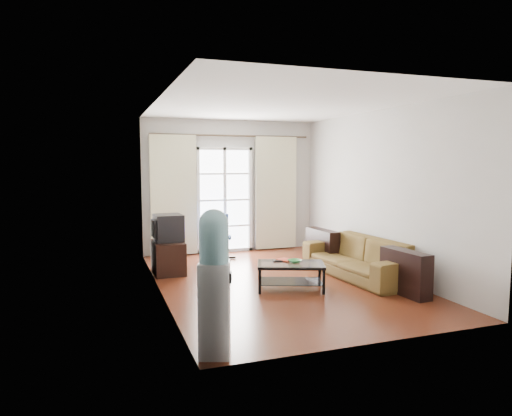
{
  "coord_description": "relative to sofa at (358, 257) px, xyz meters",
  "views": [
    {
      "loc": [
        -2.61,
        -6.44,
        1.84
      ],
      "look_at": [
        -0.24,
        0.35,
        1.12
      ],
      "focal_mm": 32.0,
      "sensor_mm": 36.0,
      "label": 1
    }
  ],
  "objects": [
    {
      "name": "remote",
      "position": [
        -1.47,
        -0.18,
        0.08
      ],
      "size": [
        0.16,
        0.06,
        0.02
      ],
      "primitive_type": "cube",
      "rotation": [
        0.0,
        0.0,
        -0.07
      ],
      "color": "black",
      "rests_on": "coffee_table"
    },
    {
      "name": "floor",
      "position": [
        -1.33,
        0.15,
        -0.31
      ],
      "size": [
        5.2,
        5.2,
        0.0
      ],
      "primitive_type": "plane",
      "color": "#5E2916",
      "rests_on": "ground"
    },
    {
      "name": "curtain_right",
      "position": [
        -0.38,
        2.63,
        0.89
      ],
      "size": [
        0.9,
        0.07,
        2.35
      ],
      "primitive_type": "cube",
      "color": "beige",
      "rests_on": "curtain_rod"
    },
    {
      "name": "curtain_left",
      "position": [
        -2.53,
        2.63,
        0.89
      ],
      "size": [
        0.9,
        0.07,
        2.35
      ],
      "primitive_type": "cube",
      "color": "beige",
      "rests_on": "curtain_rod"
    },
    {
      "name": "task_chair",
      "position": [
        -1.75,
        2.05,
        -0.06
      ],
      "size": [
        0.68,
        0.68,
        0.85
      ],
      "rotation": [
        0.0,
        0.0,
        -0.19
      ],
      "color": "black",
      "rests_on": "floor"
    },
    {
      "name": "wall_left",
      "position": [
        -3.13,
        0.15,
        1.04
      ],
      "size": [
        0.02,
        5.2,
        2.7
      ],
      "primitive_type": "cube",
      "color": "#BAB8B1",
      "rests_on": "floor"
    },
    {
      "name": "sofa",
      "position": [
        0.0,
        0.0,
        0.0
      ],
      "size": [
        2.28,
        1.17,
        0.63
      ],
      "primitive_type": "imported",
      "rotation": [
        0.0,
        0.0,
        -1.5
      ],
      "color": "brown",
      "rests_on": "floor"
    },
    {
      "name": "tv_stand",
      "position": [
        -2.86,
        1.25,
        -0.05
      ],
      "size": [
        0.49,
        0.73,
        0.53
      ],
      "primitive_type": "cube",
      "rotation": [
        0.0,
        0.0,
        0.01
      ],
      "color": "black",
      "rests_on": "floor"
    },
    {
      "name": "wall_front",
      "position": [
        -1.33,
        -2.45,
        1.04
      ],
      "size": [
        3.6,
        0.02,
        2.7
      ],
      "primitive_type": "cube",
      "color": "#BAB8B1",
      "rests_on": "floor"
    },
    {
      "name": "ceiling",
      "position": [
        -1.33,
        0.15,
        2.39
      ],
      "size": [
        5.2,
        5.2,
        0.0
      ],
      "primitive_type": "plane",
      "rotation": [
        3.14,
        0.0,
        0.0
      ],
      "color": "white",
      "rests_on": "wall_back"
    },
    {
      "name": "wall_back",
      "position": [
        -1.33,
        2.75,
        1.04
      ],
      "size": [
        3.6,
        0.02,
        2.7
      ],
      "primitive_type": "cube",
      "color": "#BAB8B1",
      "rests_on": "floor"
    },
    {
      "name": "french_door",
      "position": [
        -1.48,
        2.7,
        0.76
      ],
      "size": [
        1.16,
        0.06,
        2.15
      ],
      "color": "white",
      "rests_on": "wall_back"
    },
    {
      "name": "book",
      "position": [
        -1.42,
        -0.19,
        0.08
      ],
      "size": [
        0.35,
        0.36,
        0.02
      ],
      "primitive_type": "imported",
      "rotation": [
        0.0,
        0.0,
        0.43
      ],
      "color": "#B42516",
      "rests_on": "coffee_table"
    },
    {
      "name": "radiator",
      "position": [
        -0.53,
        2.65,
        0.02
      ],
      "size": [
        0.64,
        0.12,
        0.64
      ],
      "primitive_type": "cube",
      "color": "#9A9A9C",
      "rests_on": "floor"
    },
    {
      "name": "bowl",
      "position": [
        -1.27,
        -0.33,
        0.1
      ],
      "size": [
        0.24,
        0.24,
        0.05
      ],
      "primitive_type": "imported",
      "rotation": [
        0.0,
        0.0,
        0.12
      ],
      "color": "#2F833B",
      "rests_on": "coffee_table"
    },
    {
      "name": "wall_right",
      "position": [
        0.47,
        0.15,
        1.04
      ],
      "size": [
        0.02,
        5.2,
        2.7
      ],
      "primitive_type": "cube",
      "color": "#BAB8B1",
      "rests_on": "floor"
    },
    {
      "name": "crt_tv",
      "position": [
        -2.86,
        1.31,
        0.44
      ],
      "size": [
        0.52,
        0.51,
        0.45
      ],
      "rotation": [
        0.0,
        0.0,
        0.05
      ],
      "color": "black",
      "rests_on": "tv_stand"
    },
    {
      "name": "curtain_rod",
      "position": [
        -1.33,
        2.65,
        2.07
      ],
      "size": [
        3.3,
        0.04,
        0.04
      ],
      "primitive_type": "cylinder",
      "rotation": [
        0.0,
        1.57,
        0.0
      ],
      "color": "#4C3F2D",
      "rests_on": "wall_back"
    },
    {
      "name": "water_cooler",
      "position": [
        -2.93,
        -2.2,
        0.42
      ],
      "size": [
        0.37,
        0.37,
        1.41
      ],
      "rotation": [
        0.0,
        0.0,
        -0.33
      ],
      "color": "white",
      "rests_on": "floor"
    },
    {
      "name": "coffee_table",
      "position": [
        -1.33,
        -0.33,
        -0.07
      ],
      "size": [
        1.09,
        0.84,
        0.39
      ],
      "rotation": [
        0.0,
        0.0,
        -0.35
      ],
      "color": "silver",
      "rests_on": "floor"
    }
  ]
}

